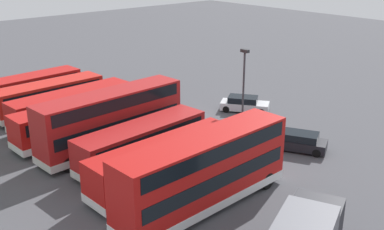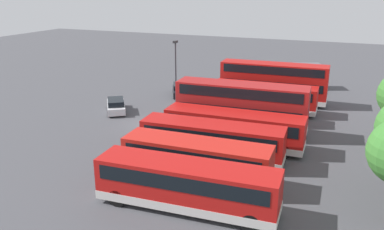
# 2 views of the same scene
# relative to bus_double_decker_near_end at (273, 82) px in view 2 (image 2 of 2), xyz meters

# --- Properties ---
(ground_plane) EXTENTS (140.00, 140.00, 0.00)m
(ground_plane) POSITION_rel_bus_double_decker_near_end_xyz_m (12.61, -9.43, -2.45)
(ground_plane) COLOR #47474C
(bus_double_decker_near_end) EXTENTS (3.01, 12.11, 4.55)m
(bus_double_decker_near_end) POSITION_rel_bus_double_decker_near_end_xyz_m (0.00, 0.00, 0.00)
(bus_double_decker_near_end) COLOR #B71411
(bus_double_decker_near_end) RESTS_ON ground
(bus_single_deck_second) EXTENTS (2.93, 11.07, 2.95)m
(bus_single_deck_second) POSITION_rel_bus_double_decker_near_end_xyz_m (3.86, -0.13, -0.83)
(bus_single_deck_second) COLOR #B71411
(bus_single_deck_second) RESTS_ON ground
(bus_single_deck_third) EXTENTS (3.35, 10.51, 2.95)m
(bus_single_deck_third) POSITION_rel_bus_double_decker_near_end_xyz_m (7.37, -0.85, -0.83)
(bus_single_deck_third) COLOR #A51919
(bus_single_deck_third) RESTS_ON ground
(bus_double_decker_fourth) EXTENTS (3.22, 12.06, 4.55)m
(bus_double_decker_fourth) POSITION_rel_bus_double_decker_near_end_xyz_m (10.98, -0.64, -0.00)
(bus_double_decker_fourth) COLOR #A51919
(bus_double_decker_fourth) RESTS_ON ground
(bus_single_deck_fifth) EXTENTS (3.02, 11.77, 2.95)m
(bus_single_deck_fifth) POSITION_rel_bus_double_decker_near_end_xyz_m (14.61, -0.22, -0.83)
(bus_single_deck_fifth) COLOR #B71411
(bus_single_deck_fifth) RESTS_ON ground
(bus_single_deck_sixth) EXTENTS (3.27, 11.22, 2.95)m
(bus_single_deck_sixth) POSITION_rel_bus_double_decker_near_end_xyz_m (17.92, -0.94, -0.83)
(bus_single_deck_sixth) COLOR #B71411
(bus_single_deck_sixth) RESTS_ON ground
(bus_single_deck_seventh) EXTENTS (2.95, 10.37, 2.95)m
(bus_single_deck_seventh) POSITION_rel_bus_double_decker_near_end_xyz_m (21.78, -0.65, -0.83)
(bus_single_deck_seventh) COLOR red
(bus_single_deck_seventh) RESTS_ON ground
(bus_single_deck_far_end) EXTENTS (3.26, 11.27, 2.95)m
(bus_single_deck_far_end) POSITION_rel_bus_double_decker_near_end_xyz_m (25.32, 0.15, -0.83)
(bus_single_deck_far_end) COLOR #B71411
(bus_single_deck_far_end) RESTS_ON ground
(box_truck_blue) EXTENTS (5.18, 7.89, 3.20)m
(box_truck_blue) POSITION_rel_bus_double_decker_near_end_xyz_m (-7.68, 1.02, -0.74)
(box_truck_blue) COLOR #595960
(box_truck_blue) RESTS_ON ground
(car_hatchback_silver) EXTENTS (4.69, 3.56, 1.43)m
(car_hatchback_silver) POSITION_rel_bus_double_decker_near_end_xyz_m (1.38, -11.08, -1.75)
(car_hatchback_silver) COLOR black
(car_hatchback_silver) RESTS_ON ground
(car_small_green) EXTENTS (4.71, 4.03, 1.43)m
(car_small_green) POSITION_rel_bus_double_decker_near_end_xyz_m (10.21, -14.66, -1.75)
(car_small_green) COLOR silver
(car_small_green) RESTS_ON ground
(lamp_post_tall) EXTENTS (0.70, 0.30, 7.32)m
(lamp_post_tall) POSITION_rel_bus_double_decker_near_end_xyz_m (5.83, -9.59, 1.88)
(lamp_post_tall) COLOR #38383D
(lamp_post_tall) RESTS_ON ground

